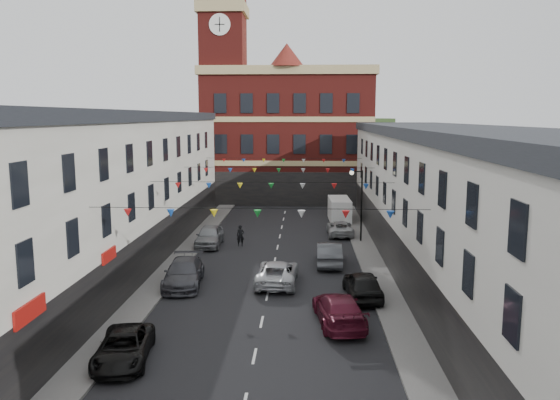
% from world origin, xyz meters
% --- Properties ---
extents(ground, '(160.00, 160.00, 0.00)m').
position_xyz_m(ground, '(0.00, 0.00, 0.00)').
color(ground, black).
rests_on(ground, ground).
extents(pavement_left, '(1.80, 64.00, 0.15)m').
position_xyz_m(pavement_left, '(-6.90, 2.00, 0.07)').
color(pavement_left, '#605E5B').
rests_on(pavement_left, ground).
extents(pavement_right, '(1.80, 64.00, 0.15)m').
position_xyz_m(pavement_right, '(6.90, 2.00, 0.07)').
color(pavement_right, '#605E5B').
rests_on(pavement_right, ground).
extents(terrace_left, '(8.40, 56.00, 10.70)m').
position_xyz_m(terrace_left, '(-11.78, 1.00, 5.35)').
color(terrace_left, '#BCB9AA').
rests_on(terrace_left, ground).
extents(terrace_right, '(8.40, 56.00, 9.70)m').
position_xyz_m(terrace_right, '(11.78, 1.00, 4.85)').
color(terrace_right, beige).
rests_on(terrace_right, ground).
extents(civic_building, '(20.60, 13.30, 18.50)m').
position_xyz_m(civic_building, '(0.00, 37.95, 8.14)').
color(civic_building, maroon).
rests_on(civic_building, ground).
extents(clock_tower, '(5.60, 5.60, 30.00)m').
position_xyz_m(clock_tower, '(-7.50, 35.00, 14.93)').
color(clock_tower, maroon).
rests_on(clock_tower, ground).
extents(distant_hill, '(40.00, 14.00, 10.00)m').
position_xyz_m(distant_hill, '(-4.00, 62.00, 5.00)').
color(distant_hill, '#284A22').
rests_on(distant_hill, ground).
extents(street_lamp, '(1.10, 0.36, 6.00)m').
position_xyz_m(street_lamp, '(6.55, 14.00, 3.90)').
color(street_lamp, black).
rests_on(street_lamp, ground).
extents(car_left_c, '(2.71, 4.85, 1.28)m').
position_xyz_m(car_left_c, '(-5.50, -8.78, 0.64)').
color(car_left_c, black).
rests_on(car_left_c, ground).
extents(car_left_d, '(2.71, 5.64, 1.59)m').
position_xyz_m(car_left_d, '(-5.28, 1.83, 0.79)').
color(car_left_d, '#44454C').
rests_on(car_left_d, ground).
extents(car_left_e, '(2.01, 4.85, 1.64)m').
position_xyz_m(car_left_e, '(-5.50, 12.24, 0.82)').
color(car_left_e, gray).
rests_on(car_left_e, ground).
extents(car_right_c, '(2.80, 5.53, 1.54)m').
position_xyz_m(car_right_c, '(3.90, -4.08, 0.77)').
color(car_right_c, '#571124').
rests_on(car_right_c, ground).
extents(car_right_d, '(2.18, 4.77, 1.59)m').
position_xyz_m(car_right_d, '(5.50, -0.02, 0.79)').
color(car_right_d, black).
rests_on(car_right_d, ground).
extents(car_right_e, '(1.79, 4.94, 1.62)m').
position_xyz_m(car_right_e, '(3.88, 7.03, 0.81)').
color(car_right_e, '#4A4D52').
rests_on(car_right_e, ground).
extents(car_right_f, '(2.22, 4.70, 1.30)m').
position_xyz_m(car_right_f, '(5.25, 16.63, 0.65)').
color(car_right_f, '#A5A8AA').
rests_on(car_right_f, ground).
extents(moving_car, '(2.63, 5.38, 1.47)m').
position_xyz_m(moving_car, '(0.46, 2.39, 0.73)').
color(moving_car, silver).
rests_on(moving_car, ground).
extents(white_van, '(2.13, 5.19, 2.27)m').
position_xyz_m(white_van, '(5.60, 23.37, 1.13)').
color(white_van, white).
rests_on(white_van, ground).
extents(pedestrian, '(0.67, 0.48, 1.71)m').
position_xyz_m(pedestrian, '(-3.00, 12.26, 0.85)').
color(pedestrian, black).
rests_on(pedestrian, ground).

